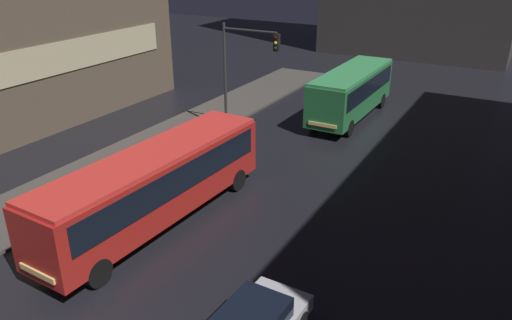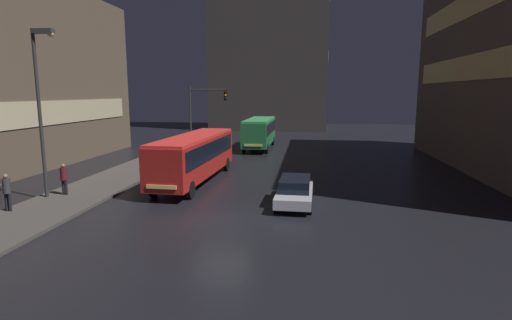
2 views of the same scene
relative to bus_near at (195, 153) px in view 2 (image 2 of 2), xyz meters
name	(u,v)px [view 2 (image 2 of 2)]	position (x,y,z in m)	size (l,w,h in m)	color
ground_plane	(222,221)	(3.47, -7.72, -1.90)	(120.00, 120.00, 0.00)	black
sidewalk_left	(131,172)	(-5.53, 2.28, -1.83)	(4.00, 48.00, 0.15)	#47423D
building_left_tower	(4,76)	(-16.97, 4.74, 5.24)	(10.07, 23.31, 14.30)	brown
building_far_backdrop	(270,36)	(1.03, 41.04, 12.85)	(18.07, 12.00, 29.50)	#383333
bus_near	(195,153)	(0.00, 0.00, 0.00)	(2.87, 11.14, 3.08)	#AD1E19
bus_far	(260,130)	(2.28, 16.35, 0.04)	(2.56, 9.27, 3.14)	#236B38
car_taxi	(295,190)	(6.68, -4.46, -1.17)	(1.95, 4.82, 1.41)	#B7B7BC
pedestrian_near	(64,176)	(-6.18, -4.75, -0.70)	(0.52, 0.52, 1.77)	black
pedestrian_mid	(7,189)	(-7.01, -8.04, -0.67)	(0.49, 0.49, 1.83)	black
traffic_light_main	(203,109)	(-2.12, 10.30, 2.43)	(3.52, 0.35, 6.39)	#2D2D2D
street_lamp_sidewalk	(41,90)	(-6.68, -5.32, 4.03)	(1.25, 0.36, 8.93)	#2D2D2D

